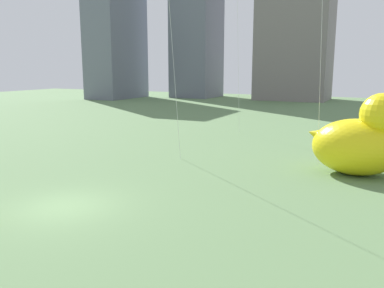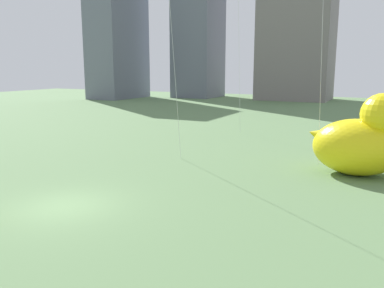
% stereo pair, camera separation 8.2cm
% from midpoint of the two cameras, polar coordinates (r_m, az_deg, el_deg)
% --- Properties ---
extents(ground_plane, '(140.00, 140.00, 0.00)m').
position_cam_midpoint_polar(ground_plane, '(17.34, -17.76, -8.49)').
color(ground_plane, '#5C7D4F').
extents(giant_inflatable_duck, '(5.23, 3.36, 4.34)m').
position_cam_midpoint_polar(giant_inflatable_duck, '(22.65, 22.75, 0.48)').
color(giant_inflatable_duck, yellow).
rests_on(giant_inflatable_duck, ground).
extents(city_skyline, '(73.09, 21.11, 35.39)m').
position_cam_midpoint_polar(city_skyline, '(72.45, 12.07, 17.83)').
color(city_skyline, slate).
rests_on(city_skyline, ground).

